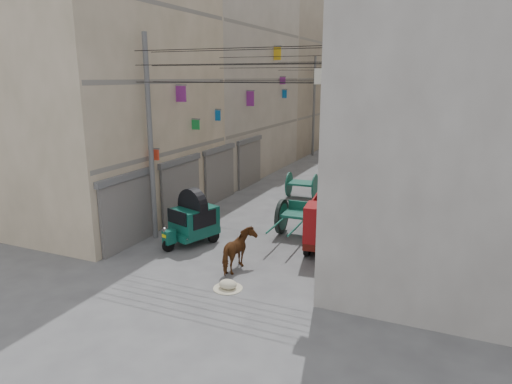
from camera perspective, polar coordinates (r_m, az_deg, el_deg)
The scene contains 18 objects.
ground at distance 12.87m, azimuth -15.10°, elevation -16.08°, with size 140.00×140.00×0.00m, color #4B4B4D.
building_row_left at distance 45.27m, azimuth 4.14°, elevation 14.25°, with size 8.00×62.00×14.00m.
building_row_right at distance 42.64m, azimuth 25.38°, elevation 12.97°, with size 8.00×62.00×14.00m.
end_cap_building at distance 74.86m, azimuth 18.67°, elevation 13.56°, with size 22.00×10.00×13.00m, color #9F927D.
shutters_left at distance 22.47m, azimuth -6.75°, elevation 1.52°, with size 0.18×14.40×2.88m.
signboards at distance 31.16m, azimuth 10.23°, elevation 8.53°, with size 8.22×40.52×5.67m.
ac_units at distance 16.60m, azimuth 11.67°, elevation 17.54°, with size 0.70×6.55×3.35m.
utility_poles at distance 26.62m, azimuth 7.89°, elevation 8.92°, with size 7.40×22.20×8.00m.
overhead_cables at distance 24.03m, azimuth 6.35°, elevation 15.02°, with size 7.40×22.52×1.12m.
auto_rickshaw at distance 18.00m, azimuth -7.88°, elevation -3.36°, with size 1.85×2.49×1.69m.
tonga_cart at distance 18.89m, azimuth 5.15°, elevation -3.20°, with size 1.58×3.24×1.45m.
mini_truck at distance 17.34m, azimuth 9.16°, elevation -4.28°, with size 1.98×3.67×1.97m.
second_cart at distance 24.86m, azimuth 5.75°, elevation 0.94°, with size 1.60×1.43×1.34m.
feed_sack at distance 14.44m, azimuth -3.54°, elevation -11.44°, with size 0.58×0.46×0.29m, color #BDB49D.
horse at distance 15.49m, azimuth -2.18°, elevation -7.37°, with size 0.75×1.64×1.39m, color maroon.
distant_car_white at distance 35.73m, azimuth 9.56°, elevation 4.71°, with size 1.47×3.65×1.24m, color silver.
distant_car_grey at distance 37.80m, azimuth 15.72°, elevation 4.76°, with size 1.12×3.22×1.06m, color #4F5451.
distant_car_green at distance 53.13m, azimuth 15.33°, elevation 7.46°, with size 1.72×4.23×1.23m, color #1F5C4A.
Camera 1 is at (7.25, -8.50, 6.38)m, focal length 32.00 mm.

